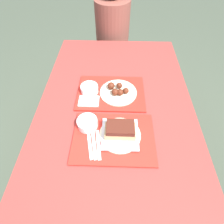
{
  "coord_description": "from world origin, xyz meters",
  "views": [
    {
      "loc": [
        -0.0,
        -0.62,
        1.54
      ],
      "look_at": [
        -0.02,
        -0.0,
        0.77
      ],
      "focal_mm": 28.0,
      "sensor_mm": 36.0,
      "label": 1
    }
  ],
  "objects_px": {
    "brisket_sandwich_plate": "(120,132)",
    "wings_plate_far": "(118,91)",
    "tray_far": "(111,93)",
    "bowl_coleslaw_far": "(89,89)",
    "person_seated_across": "(112,26)",
    "bowl_coleslaw_near": "(87,123)",
    "tray_near": "(114,138)"
  },
  "relations": [
    {
      "from": "bowl_coleslaw_near",
      "to": "tray_near",
      "type": "bearing_deg",
      "value": -25.67
    },
    {
      "from": "bowl_coleslaw_near",
      "to": "brisket_sandwich_plate",
      "type": "height_order",
      "value": "brisket_sandwich_plate"
    },
    {
      "from": "tray_far",
      "to": "brisket_sandwich_plate",
      "type": "bearing_deg",
      "value": -79.54
    },
    {
      "from": "bowl_coleslaw_near",
      "to": "bowl_coleslaw_far",
      "type": "bearing_deg",
      "value": 94.01
    },
    {
      "from": "tray_near",
      "to": "person_seated_across",
      "type": "bearing_deg",
      "value": 92.05
    },
    {
      "from": "brisket_sandwich_plate",
      "to": "wings_plate_far",
      "type": "xyz_separation_m",
      "value": [
        -0.02,
        0.32,
        -0.02
      ]
    },
    {
      "from": "brisket_sandwich_plate",
      "to": "person_seated_across",
      "type": "relative_size",
      "value": 0.29
    },
    {
      "from": "bowl_coleslaw_near",
      "to": "person_seated_across",
      "type": "xyz_separation_m",
      "value": [
        0.1,
        1.14,
        -0.01
      ]
    },
    {
      "from": "brisket_sandwich_plate",
      "to": "wings_plate_far",
      "type": "bearing_deg",
      "value": 92.72
    },
    {
      "from": "tray_far",
      "to": "person_seated_across",
      "type": "xyz_separation_m",
      "value": [
        -0.02,
        0.87,
        0.02
      ]
    },
    {
      "from": "tray_far",
      "to": "wings_plate_far",
      "type": "relative_size",
      "value": 1.82
    },
    {
      "from": "brisket_sandwich_plate",
      "to": "tray_near",
      "type": "bearing_deg",
      "value": -158.45
    },
    {
      "from": "tray_near",
      "to": "tray_far",
      "type": "xyz_separation_m",
      "value": [
        -0.03,
        0.33,
        0.0
      ]
    },
    {
      "from": "person_seated_across",
      "to": "brisket_sandwich_plate",
      "type": "bearing_deg",
      "value": -86.36
    },
    {
      "from": "brisket_sandwich_plate",
      "to": "bowl_coleslaw_far",
      "type": "distance_m",
      "value": 0.38
    },
    {
      "from": "tray_far",
      "to": "bowl_coleslaw_far",
      "type": "bearing_deg",
      "value": 179.87
    },
    {
      "from": "person_seated_across",
      "to": "wings_plate_far",
      "type": "bearing_deg",
      "value": -86.02
    },
    {
      "from": "wings_plate_far",
      "to": "person_seated_across",
      "type": "bearing_deg",
      "value": 93.98
    },
    {
      "from": "bowl_coleslaw_far",
      "to": "wings_plate_far",
      "type": "height_order",
      "value": "wings_plate_far"
    },
    {
      "from": "tray_far",
      "to": "bowl_coleslaw_near",
      "type": "distance_m",
      "value": 0.29
    },
    {
      "from": "brisket_sandwich_plate",
      "to": "bowl_coleslaw_near",
      "type": "bearing_deg",
      "value": 162.37
    },
    {
      "from": "tray_near",
      "to": "wings_plate_far",
      "type": "relative_size",
      "value": 1.82
    },
    {
      "from": "brisket_sandwich_plate",
      "to": "bowl_coleslaw_far",
      "type": "xyz_separation_m",
      "value": [
        -0.2,
        0.32,
        -0.01
      ]
    },
    {
      "from": "bowl_coleslaw_near",
      "to": "brisket_sandwich_plate",
      "type": "relative_size",
      "value": 0.5
    },
    {
      "from": "tray_near",
      "to": "person_seated_across",
      "type": "distance_m",
      "value": 1.21
    },
    {
      "from": "tray_near",
      "to": "bowl_coleslaw_far",
      "type": "distance_m",
      "value": 0.37
    },
    {
      "from": "brisket_sandwich_plate",
      "to": "wings_plate_far",
      "type": "relative_size",
      "value": 0.93
    },
    {
      "from": "bowl_coleslaw_near",
      "to": "bowl_coleslaw_far",
      "type": "distance_m",
      "value": 0.27
    },
    {
      "from": "bowl_coleslaw_near",
      "to": "bowl_coleslaw_far",
      "type": "relative_size",
      "value": 1.0
    },
    {
      "from": "bowl_coleslaw_near",
      "to": "brisket_sandwich_plate",
      "type": "bearing_deg",
      "value": -17.63
    },
    {
      "from": "tray_far",
      "to": "wings_plate_far",
      "type": "height_order",
      "value": "wings_plate_far"
    },
    {
      "from": "tray_near",
      "to": "bowl_coleslaw_near",
      "type": "relative_size",
      "value": 3.92
    }
  ]
}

